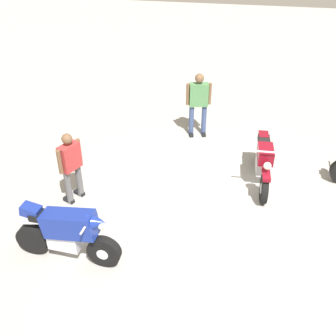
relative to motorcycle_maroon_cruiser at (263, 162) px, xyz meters
name	(u,v)px	position (x,y,z in m)	size (l,w,h in m)	color
ground_plane	(229,206)	(0.64, 1.04, -0.52)	(40.00, 40.00, 0.00)	#9E9E99
motorcycle_maroon_cruiser	(263,162)	(0.00, 0.00, 0.00)	(0.70, 2.09, 1.09)	black
motorcycle_blue_sportbike	(67,232)	(3.35, 3.06, 0.07)	(1.96, 0.70, 1.14)	black
person_in_green_shirt	(199,101)	(1.72, -1.93, 0.47)	(0.66, 0.41, 1.73)	#384772
person_in_red_shirt	(71,164)	(3.90, 1.43, 0.37)	(0.44, 0.61, 1.59)	#59595B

